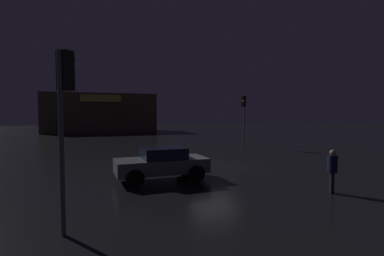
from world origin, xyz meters
name	(u,v)px	position (x,y,z in m)	size (l,w,h in m)	color
ground_plane	(213,165)	(0.00, 0.00, 0.00)	(120.00, 120.00, 0.00)	black
store_building	(101,113)	(-5.41, 32.03, 2.93)	(16.26, 6.98, 5.84)	brown
traffic_signal_main	(65,96)	(-6.79, -7.11, 3.26)	(0.42, 0.42, 4.32)	#595B60
traffic_signal_cross_left	(244,109)	(5.67, 6.88, 3.23)	(0.41, 0.43, 4.33)	#595B60
car_near	(162,163)	(-3.47, -2.54, 0.75)	(3.92, 2.03, 1.41)	slate
pedestrian	(332,168)	(1.88, -6.43, 0.91)	(0.48, 0.48, 1.57)	black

